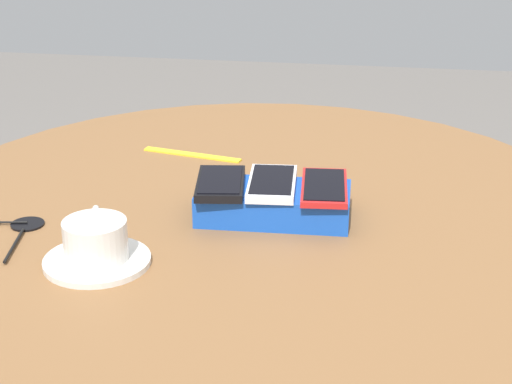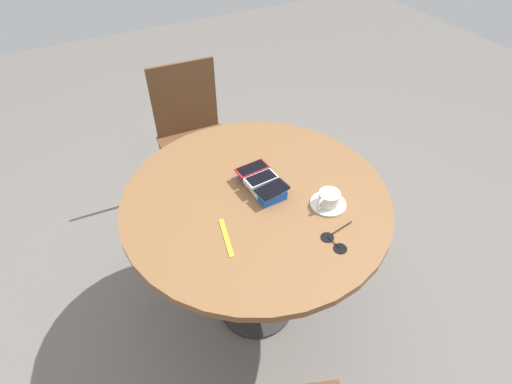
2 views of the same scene
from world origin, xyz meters
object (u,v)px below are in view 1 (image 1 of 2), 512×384
object	(u,v)px
lanyard_strap	(192,155)
saucer	(97,261)
phone_black	(220,183)
phone_box	(274,203)
round_table	(256,268)
phone_white	(272,183)
sunglasses	(6,226)
coffee_cup	(96,238)
phone_red	(324,187)

from	to	relation	value
lanyard_strap	saucer	bearing A→B (deg)	85.83
phone_black	phone_box	bearing A→B (deg)	-175.37
round_table	lanyard_strap	world-z (taller)	lanyard_strap
phone_white	sunglasses	distance (m)	0.37
sunglasses	lanyard_strap	bearing A→B (deg)	-120.48
phone_box	lanyard_strap	world-z (taller)	phone_box
coffee_cup	saucer	bearing A→B (deg)	106.52
saucer	coffee_cup	size ratio (longest dim) A/B	1.25
sunglasses	phone_white	bearing A→B (deg)	-165.14
saucer	phone_white	bearing A→B (deg)	-137.60
round_table	lanyard_strap	xyz separation A→B (m)	(0.14, -0.19, 0.11)
saucer	coffee_cup	xyz separation A→B (m)	(0.00, -0.00, 0.03)
lanyard_strap	coffee_cup	bearing A→B (deg)	85.68
round_table	sunglasses	size ratio (longest dim) A/B	7.26
phone_white	phone_black	size ratio (longest dim) A/B	1.02
phone_white	phone_black	world-z (taller)	same
lanyard_strap	sunglasses	distance (m)	0.38
phone_red	saucer	world-z (taller)	phone_red
saucer	lanyard_strap	bearing A→B (deg)	-94.17
coffee_cup	lanyard_strap	bearing A→B (deg)	-94.32
phone_red	phone_white	xyz separation A→B (m)	(0.07, 0.00, 0.00)
saucer	phone_black	bearing A→B (deg)	-126.62
phone_black	sunglasses	distance (m)	0.30
saucer	coffee_cup	bearing A→B (deg)	-73.48
phone_black	lanyard_strap	xyz separation A→B (m)	(0.10, -0.24, -0.05)
phone_red	coffee_cup	bearing A→B (deg)	33.37
phone_red	phone_black	world-z (taller)	phone_black
phone_red	phone_white	distance (m)	0.07
lanyard_strap	sunglasses	world-z (taller)	sunglasses
round_table	phone_white	xyz separation A→B (m)	(-0.03, 0.04, 0.16)
sunglasses	phone_box	bearing A→B (deg)	-165.98
coffee_cup	lanyard_strap	xyz separation A→B (m)	(-0.03, -0.41, -0.03)
round_table	sunglasses	world-z (taller)	sunglasses
phone_red	saucer	size ratio (longest dim) A/B	0.99
saucer	sunglasses	xyz separation A→B (m)	(0.16, -0.09, -0.00)
phone_box	phone_red	bearing A→B (deg)	-175.02
phone_black	saucer	size ratio (longest dim) A/B	0.91
lanyard_strap	phone_white	bearing A→B (deg)	126.43
sunglasses	phone_red	bearing A→B (deg)	-167.41
phone_black	lanyard_strap	world-z (taller)	phone_black
lanyard_strap	sunglasses	size ratio (longest dim) A/B	1.23
phone_red	saucer	xyz separation A→B (m)	(0.27, 0.18, -0.04)
round_table	phone_red	world-z (taller)	phone_red
phone_black	saucer	world-z (taller)	phone_black
sunglasses	round_table	bearing A→B (deg)	-158.10
phone_black	lanyard_strap	bearing A→B (deg)	-67.99
saucer	round_table	bearing A→B (deg)	-127.81
coffee_cup	round_table	bearing A→B (deg)	-128.31
phone_white	coffee_cup	bearing A→B (deg)	41.83
phone_red	phone_white	world-z (taller)	phone_white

